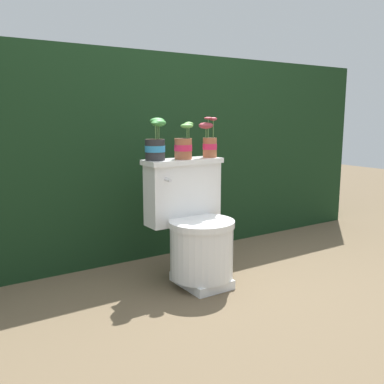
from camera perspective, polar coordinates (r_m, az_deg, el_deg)
The scene contains 6 objects.
ground_plane at distance 2.59m, azimuth 2.77°, elevation -12.33°, with size 12.00×12.00×0.00m, color brown.
hedge_backdrop at distance 3.28m, azimuth -7.58°, elevation 5.11°, with size 3.93×0.72×1.41m.
toilet at distance 2.55m, azimuth 0.36°, elevation -4.93°, with size 0.49×0.49×0.73m.
potted_plant_left at distance 2.50m, azimuth -4.89°, elevation 6.38°, with size 0.14×0.12×0.25m.
potted_plant_midleft at distance 2.56m, azimuth -1.13°, elevation 6.17°, with size 0.13×0.11×0.22m.
potted_plant_middle at distance 2.68m, azimuth 2.31°, elevation 6.70°, with size 0.13×0.09×0.25m.
Camera 1 is at (-1.41, -1.94, 0.99)m, focal length 40.00 mm.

